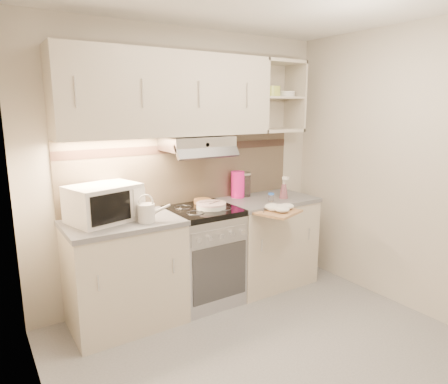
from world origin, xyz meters
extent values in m
plane|color=gray|center=(0.00, 0.00, 0.00)|extent=(3.00, 3.00, 0.00)
cube|color=beige|center=(0.00, 1.40, 1.25)|extent=(3.00, 0.04, 2.50)
cube|color=beige|center=(-1.50, 0.00, 1.25)|extent=(0.04, 2.80, 2.50)
cube|color=beige|center=(1.50, 0.00, 1.25)|extent=(0.04, 2.80, 2.50)
cube|color=tan|center=(0.00, 1.39, 1.22)|extent=(2.40, 0.02, 0.64)
cube|color=#37251E|center=(0.00, 1.38, 1.42)|extent=(2.40, 0.01, 0.08)
cube|color=beige|center=(-0.25, 1.23, 1.90)|extent=(1.90, 0.34, 0.70)
cube|color=beige|center=(0.95, 1.23, 1.90)|extent=(0.50, 0.34, 0.70)
cylinder|color=#AFC34B|center=(0.87, 1.23, 1.95)|extent=(0.19, 0.19, 0.10)
cylinder|color=white|center=(1.07, 1.23, 1.93)|extent=(0.18, 0.18, 0.06)
cube|color=#B7B7BC|center=(0.00, 1.20, 1.48)|extent=(0.60, 0.40, 0.12)
cube|color=beige|center=(-0.75, 1.10, 0.43)|extent=(0.90, 0.60, 0.86)
cube|color=slate|center=(-0.75, 1.10, 0.88)|extent=(0.92, 0.62, 0.04)
cube|color=beige|center=(0.75, 1.10, 0.43)|extent=(0.90, 0.60, 0.86)
cube|color=slate|center=(0.75, 1.10, 0.88)|extent=(0.92, 0.62, 0.04)
cube|color=#B7B7BC|center=(0.00, 1.10, 0.42)|extent=(0.60, 0.58, 0.85)
cube|color=black|center=(0.00, 1.10, 0.88)|extent=(0.60, 0.60, 0.05)
cube|color=silver|center=(-0.87, 1.17, 1.05)|extent=(0.60, 0.51, 0.29)
cube|color=black|center=(-0.87, 0.98, 1.05)|extent=(0.33, 0.11, 0.23)
cylinder|color=silver|center=(-0.60, 0.96, 0.97)|extent=(0.14, 0.14, 0.15)
cone|color=silver|center=(-0.50, 0.91, 0.99)|extent=(0.19, 0.11, 0.11)
torus|color=silver|center=(-0.60, 0.96, 1.07)|extent=(0.11, 0.06, 0.12)
cylinder|color=white|center=(0.06, 1.05, 0.91)|extent=(0.27, 0.27, 0.02)
cylinder|color=white|center=(0.06, 1.05, 0.93)|extent=(0.27, 0.27, 0.02)
cylinder|color=white|center=(0.06, 1.05, 0.94)|extent=(0.27, 0.27, 0.02)
cube|color=silver|center=(0.06, 1.05, 0.95)|extent=(0.17, 0.04, 0.01)
cylinder|color=olive|center=(0.09, 1.26, 0.92)|extent=(0.17, 0.17, 0.04)
cylinder|color=#FF1A93|center=(0.52, 1.29, 1.03)|extent=(0.13, 0.13, 0.27)
cube|color=#FF1A93|center=(0.59, 1.30, 1.07)|extent=(0.02, 0.04, 0.11)
cylinder|color=silver|center=(0.61, 1.30, 1.01)|extent=(0.12, 0.12, 0.22)
cylinder|color=#B7B7BC|center=(0.61, 1.30, 1.13)|extent=(0.13, 0.13, 0.02)
cylinder|color=silver|center=(0.69, 0.96, 0.93)|extent=(0.05, 0.05, 0.07)
cylinder|color=blue|center=(0.69, 0.96, 0.97)|extent=(0.06, 0.06, 0.02)
cone|color=pink|center=(0.88, 1.01, 0.97)|extent=(0.09, 0.09, 0.15)
cube|color=tan|center=(0.55, 0.71, 0.87)|extent=(0.45, 0.43, 0.02)
camera|label=1|loc=(-1.74, -1.95, 1.79)|focal=32.00mm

